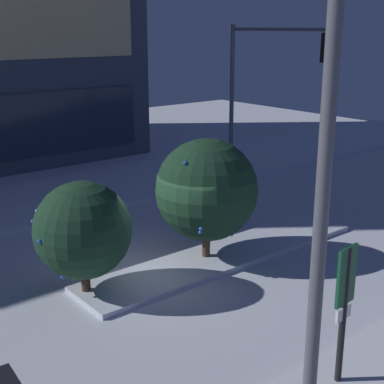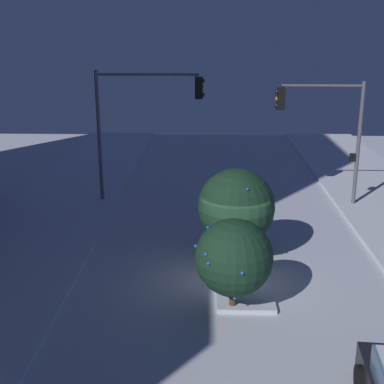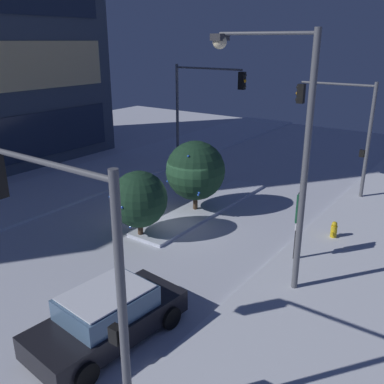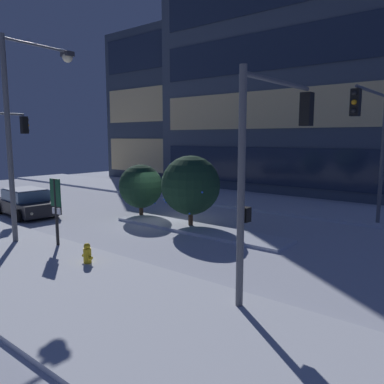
{
  "view_description": "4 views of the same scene",
  "coord_description": "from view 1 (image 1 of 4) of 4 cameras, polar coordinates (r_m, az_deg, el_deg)",
  "views": [
    {
      "loc": [
        -7.73,
        -11.06,
        6.28
      ],
      "look_at": [
        1.79,
        0.59,
        1.81
      ],
      "focal_mm": 52.36,
      "sensor_mm": 36.0,
      "label": 1
    },
    {
      "loc": [
        -16.3,
        0.87,
        8.1
      ],
      "look_at": [
        3.1,
        1.5,
        2.16
      ],
      "focal_mm": 49.47,
      "sensor_mm": 36.0,
      "label": 2
    },
    {
      "loc": [
        -13.73,
        -11.05,
        7.77
      ],
      "look_at": [
        1.2,
        -0.3,
        1.17
      ],
      "focal_mm": 39.69,
      "sensor_mm": 36.0,
      "label": 3
    },
    {
      "loc": [
        12.83,
        -13.78,
        4.27
      ],
      "look_at": [
        0.47,
        1.48,
        1.44
      ],
      "focal_mm": 35.55,
      "sensor_mm": 36.0,
      "label": 4
    }
  ],
  "objects": [
    {
      "name": "parking_info_sign",
      "position": [
        10.18,
        15.26,
        -10.59
      ],
      "size": [
        0.55,
        0.12,
        2.72
      ],
      "rotation": [
        0.0,
        0.0,
        1.67
      ],
      "color": "black",
      "rests_on": "ground"
    },
    {
      "name": "street_lamp_arched",
      "position": [
        7.74,
        8.34,
        8.85
      ],
      "size": [
        0.62,
        3.24,
        8.11
      ],
      "rotation": [
        0.0,
        0.0,
        1.65
      ],
      "color": "#565960",
      "rests_on": "ground"
    },
    {
      "name": "ground",
      "position": [
        14.88,
        -3.94,
        -8.46
      ],
      "size": [
        52.0,
        52.0,
        0.0
      ],
      "primitive_type": "plane",
      "color": "silver"
    },
    {
      "name": "decorated_tree_left_of_median",
      "position": [
        13.39,
        -11.07,
        -3.84
      ],
      "size": [
        2.38,
        2.34,
        2.86
      ],
      "color": "#473323",
      "rests_on": "ground"
    },
    {
      "name": "median_strip",
      "position": [
        15.92,
        3.37,
        -6.44
      ],
      "size": [
        9.0,
        1.8,
        0.14
      ],
      "primitive_type": "cube",
      "color": "silver",
      "rests_on": "ground"
    },
    {
      "name": "decorated_tree_median",
      "position": [
        15.04,
        1.49,
        0.21
      ],
      "size": [
        2.78,
        2.78,
        3.45
      ],
      "color": "#473323",
      "rests_on": "ground"
    },
    {
      "name": "traffic_light_corner_far_right",
      "position": [
        22.25,
        7.73,
        11.75
      ],
      "size": [
        0.32,
        5.13,
        6.36
      ],
      "rotation": [
        0.0,
        0.0,
        -1.57
      ],
      "color": "#565960",
      "rests_on": "ground"
    },
    {
      "name": "curb_strip_far",
      "position": [
        21.4,
        -16.34,
        -1.01
      ],
      "size": [
        52.0,
        5.2,
        0.14
      ],
      "primitive_type": "cube",
      "color": "silver",
      "rests_on": "ground"
    }
  ]
}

